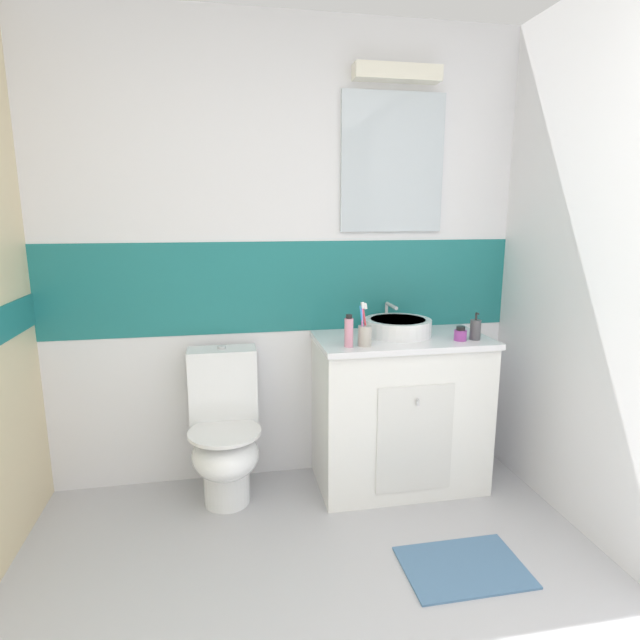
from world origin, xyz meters
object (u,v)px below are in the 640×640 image
at_px(soap_dispenser, 475,329).
at_px(toilet, 225,433).
at_px(toothbrush_cup, 365,334).
at_px(hair_gel_jar, 460,334).
at_px(sink_basin, 398,326).
at_px(deodorant_spray_can, 349,332).

bearing_deg(soap_dispenser, toilet, 173.96).
relative_size(toothbrush_cup, hair_gel_jar, 2.99).
bearing_deg(soap_dispenser, hair_gel_jar, -177.61).
distance_m(sink_basin, deodorant_spray_can, 0.38).
xyz_separation_m(toothbrush_cup, hair_gel_jar, (0.52, 0.01, -0.03)).
xyz_separation_m(soap_dispenser, hair_gel_jar, (-0.08, -0.00, -0.02)).
distance_m(sink_basin, toothbrush_cup, 0.31).
relative_size(sink_basin, hair_gel_jar, 5.45).
distance_m(toilet, soap_dispenser, 1.42).
height_order(sink_basin, toilet, sink_basin).
relative_size(toilet, toothbrush_cup, 3.64).
bearing_deg(soap_dispenser, sink_basin, 154.26).
xyz_separation_m(sink_basin, toilet, (-0.94, -0.04, -0.53)).
xyz_separation_m(toilet, hair_gel_jar, (1.22, -0.14, 0.51)).
bearing_deg(hair_gel_jar, deodorant_spray_can, -178.36).
xyz_separation_m(sink_basin, soap_dispenser, (0.37, -0.18, 0.01)).
relative_size(soap_dispenser, deodorant_spray_can, 0.89).
bearing_deg(deodorant_spray_can, toilet, 165.65).
bearing_deg(sink_basin, deodorant_spray_can, -148.53).
relative_size(sink_basin, soap_dispenser, 2.79).
xyz_separation_m(soap_dispenser, deodorant_spray_can, (-0.69, -0.02, 0.02)).
relative_size(sink_basin, deodorant_spray_can, 2.49).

